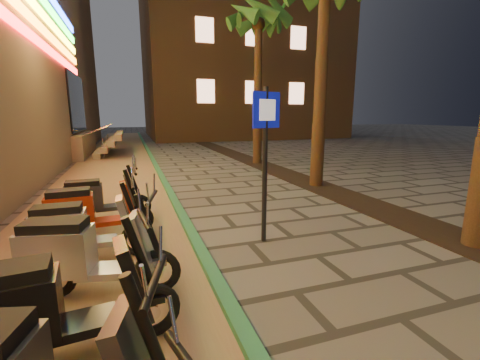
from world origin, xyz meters
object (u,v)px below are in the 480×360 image
object	(u,v)px
scooter_5	(47,308)
scooter_9	(98,198)
scooter_6	(82,254)
pedestrian_sign	(265,144)
scooter_8	(88,211)
scooter_7	(79,230)

from	to	relation	value
scooter_5	scooter_9	world-z (taller)	scooter_5
scooter_5	scooter_6	size ratio (longest dim) A/B	1.00
pedestrian_sign	scooter_8	bearing A→B (deg)	140.74
pedestrian_sign	scooter_8	size ratio (longest dim) A/B	1.49
scooter_6	scooter_8	size ratio (longest dim) A/B	1.04
pedestrian_sign	scooter_6	bearing A→B (deg)	178.75
scooter_6	scooter_9	world-z (taller)	scooter_6
scooter_7	scooter_8	xyz separation A→B (m)	(0.02, 0.93, 0.02)
pedestrian_sign	scooter_7	bearing A→B (deg)	158.28
scooter_5	scooter_7	bearing A→B (deg)	84.60
scooter_7	pedestrian_sign	bearing A→B (deg)	-2.31
scooter_9	scooter_6	bearing A→B (deg)	-91.88
scooter_5	scooter_7	distance (m)	2.13
scooter_5	scooter_8	bearing A→B (deg)	84.05
scooter_7	scooter_6	bearing A→B (deg)	-81.18
scooter_8	pedestrian_sign	bearing A→B (deg)	-23.23
scooter_6	scooter_5	bearing A→B (deg)	-84.99
scooter_7	scooter_9	world-z (taller)	scooter_7
scooter_7	scooter_8	size ratio (longest dim) A/B	0.96
pedestrian_sign	scooter_6	world-z (taller)	pedestrian_sign
pedestrian_sign	scooter_7	distance (m)	3.16
scooter_6	scooter_7	distance (m)	1.04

